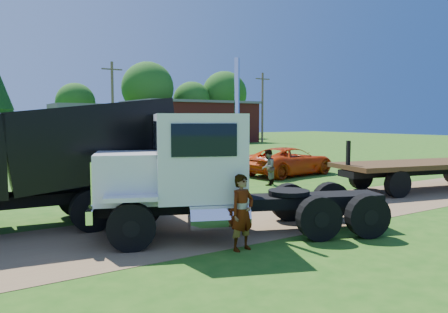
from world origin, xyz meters
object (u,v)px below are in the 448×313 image
spectator_a (242,212)px  white_semi_tractor (201,174)px  flatbed_trailer (429,168)px  orange_pickup (289,161)px  black_dump_truck (33,157)px

spectator_a → white_semi_tractor: bearing=88.1°
flatbed_trailer → orange_pickup: bearing=116.5°
spectator_a → orange_pickup: bearing=37.2°
white_semi_tractor → black_dump_truck: (-3.41, 3.06, 0.39)m
orange_pickup → flatbed_trailer: 7.10m
orange_pickup → spectator_a: bearing=126.9°
white_semi_tractor → flatbed_trailer: bearing=27.0°
black_dump_truck → spectator_a: (3.55, -4.68, -1.09)m
orange_pickup → black_dump_truck: bearing=102.9°
orange_pickup → white_semi_tractor: bearing=121.2°
flatbed_trailer → spectator_a: 11.86m
flatbed_trailer → spectator_a: flatbed_trailer is taller
white_semi_tractor → flatbed_trailer: (11.69, 1.06, -0.65)m
flatbed_trailer → white_semi_tractor: bearing=-161.7°
flatbed_trailer → black_dump_truck: bearing=-174.4°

